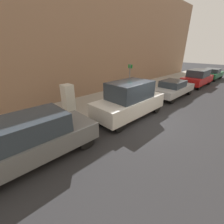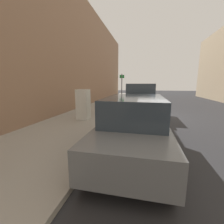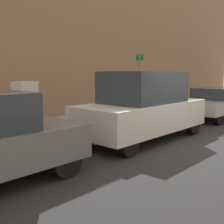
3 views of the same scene
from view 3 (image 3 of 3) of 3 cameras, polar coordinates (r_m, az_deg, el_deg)
The scene contains 9 objects.
ground_plane at distance 8.58m, azimuth 12.74°, elevation -6.31°, with size 80.00×80.00×0.00m, color #28282B.
sidewalk_slab at distance 11.16m, azimuth -6.11°, elevation -2.52°, with size 4.10×44.00×0.13m, color #9E998E.
building_facade_near at distance 13.51m, azimuth -14.92°, elevation 19.16°, with size 1.59×39.60×9.54m, color #937056.
discarded_refrigerator at distance 9.61m, azimuth -17.17°, elevation 0.94°, with size 0.66×0.62×1.69m.
manhole_cover at distance 10.46m, azimuth -0.97°, elevation -2.79°, with size 0.70×0.70×0.02m, color #47443F.
street_sign_post at distance 11.17m, azimuth 5.54°, elevation 5.75°, with size 0.36×0.07×2.75m.
fire_hydrant at distance 12.53m, azimuth 10.13°, elevation 0.79°, with size 0.22×0.22×0.82m.
parked_van_white at distance 8.80m, azimuth 6.39°, elevation 1.10°, with size 1.92×4.64×2.12m.
parked_sedan_silver at distance 13.86m, azimuth 20.48°, elevation 1.88°, with size 1.79×4.60×1.41m.
Camera 3 is at (4.08, -7.26, 2.09)m, focal length 45.00 mm.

